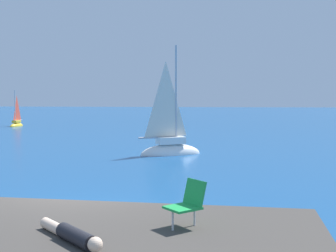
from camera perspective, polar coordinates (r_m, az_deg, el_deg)
name	(u,v)px	position (r m, az deg, el deg)	size (l,w,h in m)	color
ground_plane	(80,222)	(11.43, -10.87, -11.58)	(160.00, 160.00, 0.00)	navy
boulder_seaward	(80,242)	(9.99, -10.80, -13.94)	(1.38, 1.10, 0.76)	#433B32
boulder_inland	(30,230)	(11.05, -16.72, -12.25)	(0.87, 0.69, 0.48)	#3A3B32
sailboat_near	(170,148)	(22.70, 0.28, -2.75)	(3.25, 2.24, 5.88)	white
sailboat_far	(17,124)	(43.09, -18.23, 0.22)	(0.86, 1.94, 3.53)	yellow
person_sunbather	(72,235)	(7.42, -11.76, -13.04)	(1.33, 1.35, 0.25)	black
beach_chair	(188,201)	(7.95, 2.49, -9.31)	(0.76, 0.75, 0.80)	green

